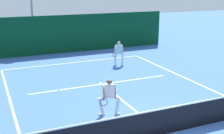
# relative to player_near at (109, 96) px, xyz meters

# --- Properties ---
(ground_plane) EXTENTS (80.00, 80.00, 0.00)m
(ground_plane) POSITION_rel_player_near_xyz_m (1.19, -2.28, -0.85)
(ground_plane) COLOR #416BBF
(court_line_baseline_far) EXTENTS (9.59, 0.10, 0.01)m
(court_line_baseline_far) POSITION_rel_player_near_xyz_m (1.19, 8.84, -0.84)
(court_line_baseline_far) COLOR white
(court_line_baseline_far) RESTS_ON ground_plane
(court_line_service) EXTENTS (7.82, 0.10, 0.01)m
(court_line_service) POSITION_rel_player_near_xyz_m (1.19, 3.80, -0.84)
(court_line_service) COLOR white
(court_line_service) RESTS_ON ground_plane
(court_line_centre) EXTENTS (0.10, 6.40, 0.01)m
(court_line_centre) POSITION_rel_player_near_xyz_m (1.19, 0.92, -0.84)
(court_line_centre) COLOR white
(court_line_centre) RESTS_ON ground_plane
(tennis_net) EXTENTS (10.52, 0.09, 1.06)m
(tennis_net) POSITION_rel_player_near_xyz_m (1.19, -2.28, -0.32)
(tennis_net) COLOR #1E4723
(tennis_net) RESTS_ON ground_plane
(player_near) EXTENTS (1.04, 0.88, 1.55)m
(player_near) POSITION_rel_player_near_xyz_m (0.00, 0.00, 0.00)
(player_near) COLOR silver
(player_near) RESTS_ON ground_plane
(player_far) EXTENTS (1.00, 0.83, 1.62)m
(player_far) POSITION_rel_player_near_xyz_m (3.63, 6.90, 0.04)
(player_far) COLOR silver
(player_far) RESTS_ON ground_plane
(tennis_ball) EXTENTS (0.07, 0.07, 0.07)m
(tennis_ball) POSITION_rel_player_near_xyz_m (-0.29, 5.89, -0.81)
(tennis_ball) COLOR #D1E033
(tennis_ball) RESTS_ON ground_plane
(tennis_ball_extra) EXTENTS (0.07, 0.07, 0.07)m
(tennis_ball_extra) POSITION_rel_player_near_xyz_m (-1.20, 3.79, -0.81)
(tennis_ball_extra) COLOR #D1E033
(tennis_ball_extra) RESTS_ON ground_plane
(back_fence_windscreen) EXTENTS (17.48, 0.12, 2.95)m
(back_fence_windscreen) POSITION_rel_player_near_xyz_m (1.19, 12.10, 0.63)
(back_fence_windscreen) COLOR #073A1E
(back_fence_windscreen) RESTS_ON ground_plane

